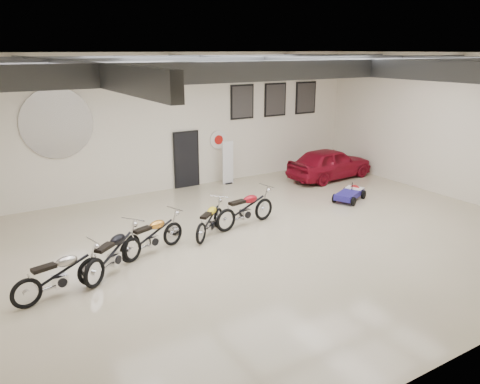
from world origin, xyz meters
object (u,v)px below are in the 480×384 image
motorcycle_silver (59,273)px  motorcycle_yellow (210,219)px  motorcycle_red (245,208)px  motorcycle_black (114,252)px  motorcycle_gold (152,235)px  banner_stand (228,162)px  go_kart (351,191)px  vintage_car (330,163)px

motorcycle_silver → motorcycle_yellow: bearing=4.6°
motorcycle_yellow → motorcycle_red: (1.27, 0.13, 0.08)m
motorcycle_black → motorcycle_gold: (1.18, 0.60, -0.03)m
banner_stand → motorcycle_black: size_ratio=0.84×
motorcycle_gold → motorcycle_black: bearing=-172.1°
motorcycle_black → go_kart: motorcycle_black is taller
motorcycle_gold → vintage_car: 9.46m
motorcycle_black → vintage_car: size_ratio=0.56×
banner_stand → motorcycle_silver: bearing=-145.1°
banner_stand → motorcycle_silver: size_ratio=0.86×
motorcycle_gold → go_kart: (7.65, 0.68, -0.21)m
motorcycle_black → vintage_car: 10.77m
motorcycle_gold → vintage_car: (8.90, 3.20, 0.12)m
motorcycle_yellow → motorcycle_red: motorcycle_red is taller
motorcycle_silver → motorcycle_yellow: size_ratio=1.10×
go_kart → motorcycle_black: bearing=163.8°
motorcycle_black → motorcycle_gold: motorcycle_black is taller
motorcycle_red → banner_stand: bearing=57.4°
banner_stand → motorcycle_yellow: 5.40m
banner_stand → motorcycle_yellow: bearing=-128.2°
motorcycle_gold → motorcycle_red: (3.11, 0.45, 0.04)m
motorcycle_silver → go_kart: bearing=-3.2°
go_kart → motorcycle_yellow: bearing=159.1°
motorcycle_silver → motorcycle_gold: bearing=10.0°
vintage_car → motorcycle_black: bearing=106.6°
banner_stand → vintage_car: banner_stand is taller
motorcycle_black → vintage_car: (10.08, 3.80, 0.10)m
motorcycle_black → motorcycle_red: bearing=-24.0°
banner_stand → motorcycle_silver: 9.42m
go_kart → motorcycle_silver: bearing=165.3°
motorcycle_yellow → motorcycle_red: size_ratio=0.86×
motorcycle_silver → vintage_car: 12.16m
motorcycle_black → motorcycle_red: size_ratio=0.98×
motorcycle_gold → banner_stand: bearing=24.6°
motorcycle_red → go_kart: motorcycle_red is taller
banner_stand → vintage_car: 4.22m
motorcycle_silver → vintage_car: size_ratio=0.54×
motorcycle_silver → motorcycle_yellow: (4.33, 1.37, -0.05)m
motorcycle_black → go_kart: bearing=-29.5°
motorcycle_black → motorcycle_yellow: 3.16m
motorcycle_silver → go_kart: (10.14, 1.73, -0.22)m
banner_stand → motorcycle_gold: 6.85m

